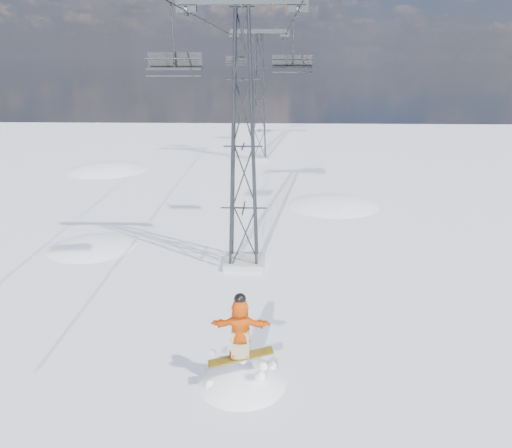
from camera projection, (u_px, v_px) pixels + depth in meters
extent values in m
plane|color=white|center=(204.00, 366.00, 15.51)|extent=(120.00, 120.00, 0.00)
sphere|color=white|center=(107.00, 376.00, 27.64)|extent=(16.00, 16.00, 16.00)
sphere|color=white|center=(326.00, 333.00, 35.39)|extent=(20.00, 20.00, 20.00)
sphere|color=white|center=(118.00, 281.00, 45.73)|extent=(22.00, 22.00, 22.00)
cube|color=#999999|center=(244.00, 262.00, 23.02)|extent=(1.80, 1.80, 0.30)
cube|color=#292C30|center=(242.00, 0.00, 19.49)|extent=(5.00, 0.35, 0.35)
cube|color=#292C30|center=(186.00, 6.00, 19.62)|extent=(0.80, 0.25, 0.50)
cube|color=#292C30|center=(298.00, 5.00, 19.48)|extent=(0.80, 0.25, 0.50)
cube|color=#999999|center=(259.00, 158.00, 46.71)|extent=(1.80, 1.80, 0.30)
cube|color=#292C30|center=(259.00, 31.00, 43.18)|extent=(5.00, 0.35, 0.35)
cube|color=#292C30|center=(234.00, 34.00, 43.32)|extent=(0.80, 0.25, 0.50)
cube|color=#292C30|center=(285.00, 34.00, 43.18)|extent=(0.80, 0.25, 0.50)
cylinder|color=black|center=(218.00, 28.00, 30.59)|extent=(0.06, 51.00, 0.06)
cylinder|color=black|center=(289.00, 27.00, 30.45)|extent=(0.06, 51.00, 0.06)
sphere|color=white|center=(242.00, 430.00, 15.29)|extent=(4.40, 4.40, 4.40)
cube|color=#B08617|center=(241.00, 357.00, 14.11)|extent=(1.88, 0.67, 0.37)
imported|color=#F45E0A|center=(240.00, 328.00, 13.82)|extent=(1.68, 0.55, 1.81)
cube|color=#9C8A60|center=(240.00, 344.00, 13.98)|extent=(0.51, 0.39, 0.83)
sphere|color=black|center=(240.00, 300.00, 13.54)|extent=(0.34, 0.34, 0.34)
cylinder|color=black|center=(173.00, 37.00, 17.09)|extent=(0.08, 0.08, 2.12)
cube|color=black|center=(174.00, 69.00, 17.43)|extent=(1.92, 0.43, 0.08)
cube|color=black|center=(175.00, 60.00, 17.54)|extent=(1.92, 0.06, 0.53)
cylinder|color=black|center=(174.00, 76.00, 17.28)|extent=(1.92, 0.06, 0.06)
cylinder|color=black|center=(172.00, 59.00, 17.05)|extent=(1.92, 0.05, 0.05)
cylinder|color=black|center=(293.00, 44.00, 24.37)|extent=(0.08, 0.08, 2.19)
cube|color=black|center=(292.00, 67.00, 24.72)|extent=(1.99, 0.45, 0.08)
cube|color=black|center=(292.00, 61.00, 24.83)|extent=(1.99, 0.06, 0.55)
cylinder|color=black|center=(292.00, 72.00, 24.56)|extent=(1.99, 0.06, 0.06)
cylinder|color=black|center=(293.00, 60.00, 24.33)|extent=(1.99, 0.05, 0.05)
cylinder|color=black|center=(236.00, 50.00, 46.34)|extent=(0.08, 0.08, 2.18)
cube|color=black|center=(237.00, 62.00, 46.69)|extent=(1.98, 0.45, 0.08)
cube|color=black|center=(237.00, 59.00, 46.80)|extent=(1.98, 0.06, 0.54)
cylinder|color=black|center=(236.00, 65.00, 46.53)|extent=(1.98, 0.06, 0.06)
cylinder|color=black|center=(236.00, 58.00, 46.30)|extent=(1.98, 0.05, 0.05)
cylinder|color=black|center=(283.00, 52.00, 52.16)|extent=(0.09, 0.09, 2.44)
cube|color=black|center=(282.00, 64.00, 52.54)|extent=(2.21, 0.50, 0.09)
cube|color=black|center=(282.00, 61.00, 52.67)|extent=(2.21, 0.07, 0.61)
cylinder|color=black|center=(282.00, 67.00, 52.37)|extent=(2.21, 0.07, 0.07)
cylinder|color=black|center=(283.00, 60.00, 52.10)|extent=(2.21, 0.06, 0.06)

